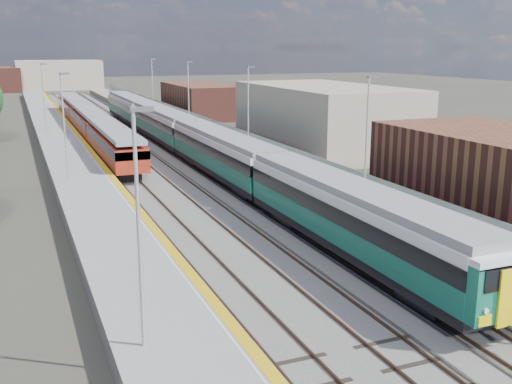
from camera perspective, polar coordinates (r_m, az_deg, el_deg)
ground at (r=61.57m, az=-9.21°, el=3.95°), size 320.00×320.00×0.00m
ballast_bed at (r=63.54m, az=-11.71°, el=4.16°), size 10.50×155.00×0.06m
tracks at (r=65.26m, az=-11.46°, el=4.49°), size 8.96×160.00×0.17m
platform_right at (r=65.20m, az=-5.19°, el=5.08°), size 4.70×155.00×8.52m
platform_left at (r=62.62m, az=-17.86°, el=4.11°), size 4.30×155.00×8.52m
green_train at (r=56.01m, az=-6.44°, el=5.35°), size 2.82×78.59×3.11m
red_train at (r=71.30m, az=-15.66°, el=6.52°), size 2.63×53.46×3.32m
tree_d at (r=85.44m, az=1.34°, el=9.19°), size 4.19×4.19×5.68m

